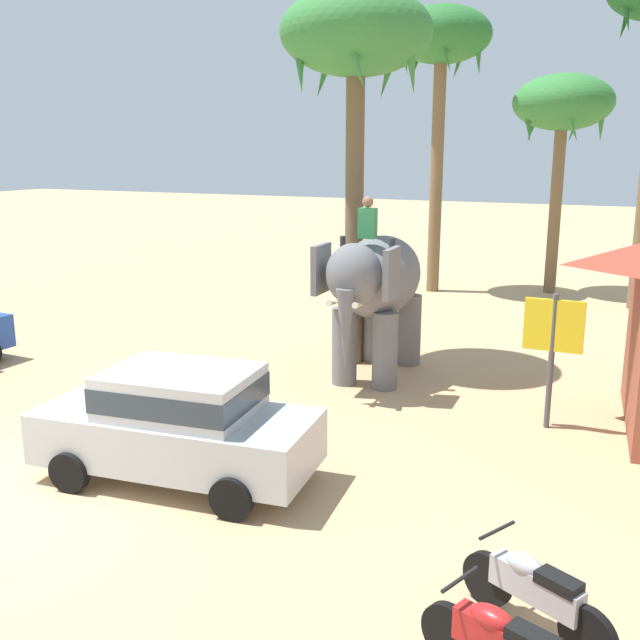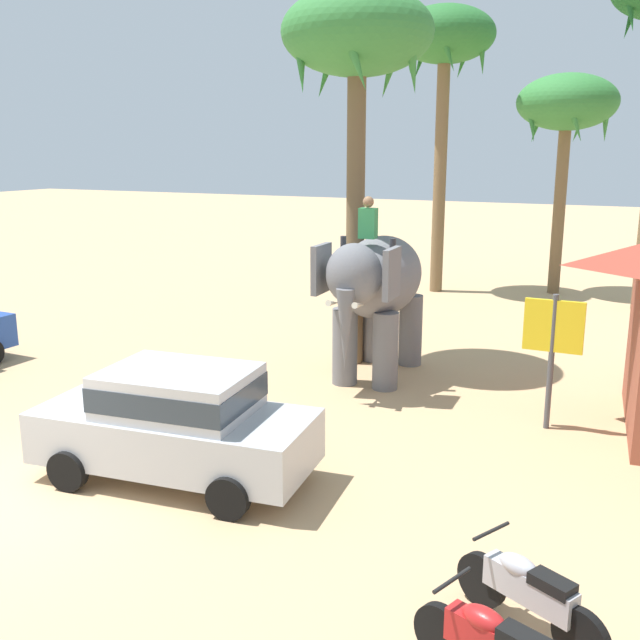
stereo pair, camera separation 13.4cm
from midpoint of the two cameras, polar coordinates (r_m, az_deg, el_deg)
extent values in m
plane|color=tan|center=(11.19, -23.29, -13.27)|extent=(120.00, 120.00, 0.00)
cube|color=#B7BABF|center=(11.03, -11.49, -8.91)|extent=(4.26, 2.14, 0.76)
cube|color=#B7BABF|center=(10.74, -11.19, -5.53)|extent=(2.26, 1.78, 0.64)
cube|color=#2D3842|center=(10.74, -11.19, -5.53)|extent=(2.28, 1.80, 0.35)
cylinder|color=black|center=(11.21, -19.36, -11.17)|extent=(0.62, 0.25, 0.60)
cylinder|color=black|center=(12.47, -14.58, -8.29)|extent=(0.62, 0.25, 0.60)
cylinder|color=black|center=(9.95, -7.33, -13.70)|extent=(0.62, 0.25, 0.60)
cylinder|color=black|center=(11.36, -3.57, -10.07)|extent=(0.62, 0.25, 0.60)
ellipsoid|color=slate|center=(15.50, 4.44, 3.44)|extent=(1.74, 3.17, 1.70)
cylinder|color=slate|center=(14.80, 4.86, -2.41)|extent=(0.52, 0.52, 1.60)
cylinder|color=slate|center=(15.08, 1.67, -2.07)|extent=(0.52, 0.52, 1.60)
cylinder|color=slate|center=(16.53, 6.79, -0.78)|extent=(0.52, 0.52, 1.60)
cylinder|color=slate|center=(16.78, 3.90, -0.50)|extent=(0.52, 0.52, 1.60)
ellipsoid|color=slate|center=(13.93, 2.40, 3.59)|extent=(1.15, 1.05, 1.20)
cube|color=slate|center=(13.79, 5.36, 3.66)|extent=(0.16, 0.80, 0.96)
cube|color=slate|center=(14.27, -0.19, 4.04)|extent=(0.16, 0.80, 0.96)
cone|color=slate|center=(13.72, 1.72, -0.82)|extent=(0.38, 0.38, 1.60)
cone|color=beige|center=(13.57, 2.84, 1.17)|extent=(0.15, 0.57, 0.21)
cone|color=beige|center=(13.75, 0.79, 1.35)|extent=(0.15, 0.57, 0.21)
cube|color=#338C4C|center=(14.53, 3.48, 7.58)|extent=(0.35, 0.26, 0.60)
sphere|color=#8E6647|center=(14.50, 3.50, 9.23)|extent=(0.22, 0.22, 0.22)
cylinder|color=#333338|center=(14.44, 5.41, 5.31)|extent=(0.12, 0.12, 0.55)
cylinder|color=#333338|center=(14.77, 1.53, 5.54)|extent=(0.12, 0.12, 0.55)
cylinder|color=black|center=(7.63, 9.56, -23.06)|extent=(0.60, 0.31, 0.60)
ellipsoid|color=red|center=(7.20, 12.80, -21.80)|extent=(0.50, 0.38, 0.20)
cube|color=black|center=(7.04, 15.76, -22.90)|extent=(0.49, 0.36, 0.12)
cylinder|color=black|center=(7.24, 10.36, -19.36)|extent=(0.23, 0.53, 0.04)
cylinder|color=black|center=(8.45, 12.50, -19.22)|extent=(0.58, 0.36, 0.60)
cylinder|color=black|center=(7.90, 19.76, -22.33)|extent=(0.58, 0.36, 0.60)
cube|color=#ADADB2|center=(8.04, 16.08, -19.45)|extent=(1.00, 0.64, 0.32)
ellipsoid|color=#ADADB2|center=(8.02, 15.26, -17.98)|extent=(0.50, 0.41, 0.20)
cube|color=black|center=(7.83, 17.73, -18.99)|extent=(0.49, 0.40, 0.12)
cylinder|color=black|center=(8.09, 13.24, -15.74)|extent=(0.28, 0.51, 0.04)
cylinder|color=brown|center=(24.96, 8.97, 11.48)|extent=(0.42, 0.42, 8.13)
ellipsoid|color=#286B2D|center=(25.20, 9.35, 21.21)|extent=(3.20, 3.20, 1.80)
cone|color=#286B2D|center=(24.83, 12.14, 20.05)|extent=(0.40, 0.92, 1.64)
cone|color=#286B2D|center=(26.13, 10.85, 19.76)|extent=(0.91, 0.57, 1.67)
cone|color=#286B2D|center=(26.08, 7.57, 19.88)|extent=(0.73, 0.83, 1.69)
cone|color=#286B2D|center=(24.75, 6.52, 20.27)|extent=(0.73, 0.83, 1.69)
cone|color=#286B2D|center=(23.94, 9.42, 20.42)|extent=(0.91, 0.57, 1.67)
cylinder|color=brown|center=(25.66, 17.84, 8.72)|extent=(0.39, 0.39, 6.04)
ellipsoid|color=#337A38|center=(25.64, 18.37, 15.90)|extent=(3.20, 3.20, 1.80)
cone|color=#337A38|center=(25.49, 21.05, 14.59)|extent=(0.40, 0.92, 1.64)
cone|color=#337A38|center=(26.71, 19.41, 14.62)|extent=(0.91, 0.57, 1.67)
cone|color=#337A38|center=(26.45, 16.33, 14.85)|extent=(0.73, 0.83, 1.69)
cone|color=#337A38|center=(25.06, 15.81, 14.99)|extent=(0.73, 0.83, 1.69)
cone|color=#337A38|center=(24.44, 18.84, 14.85)|extent=(0.91, 0.57, 1.67)
cylinder|color=brown|center=(16.16, 2.46, 8.61)|extent=(0.40, 0.40, 6.95)
ellipsoid|color=#337A38|center=(16.27, 2.60, 21.62)|extent=(3.20, 3.20, 1.80)
cone|color=#337A38|center=(15.79, 6.87, 19.96)|extent=(0.40, 0.92, 1.64)
cone|color=#337A38|center=(17.13, 5.34, 19.47)|extent=(0.91, 0.57, 1.67)
cone|color=#337A38|center=(17.24, 0.36, 19.49)|extent=(0.73, 0.83, 1.69)
cone|color=#337A38|center=(15.97, -1.87, 19.97)|extent=(0.73, 0.83, 1.69)
cone|color=#337A38|center=(15.02, 2.22, 20.39)|extent=(0.91, 0.57, 1.67)
cone|color=#1E5B28|center=(24.90, 22.84, 21.29)|extent=(0.73, 0.83, 1.69)
cone|color=#1E5B28|center=(23.51, 22.68, 21.84)|extent=(0.73, 0.83, 1.69)
cylinder|color=#4C4C51|center=(13.18, 17.38, -3.16)|extent=(0.10, 0.10, 2.40)
cube|color=yellow|center=(13.02, 17.58, -0.41)|extent=(1.00, 0.08, 0.90)
camera|label=1|loc=(0.07, -90.28, -0.07)|focal=40.83mm
camera|label=2|loc=(0.07, 89.72, 0.07)|focal=40.83mm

